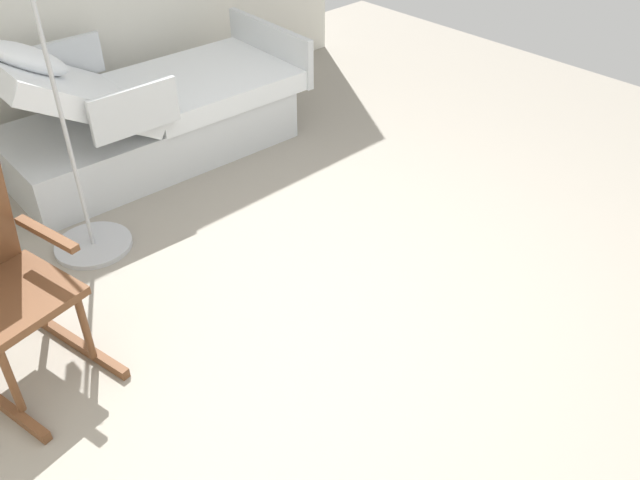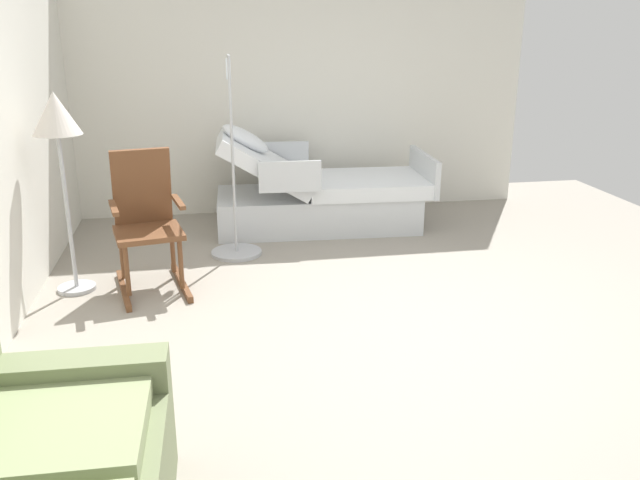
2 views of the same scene
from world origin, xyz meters
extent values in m
plane|color=gray|center=(0.00, 0.00, 0.00)|extent=(7.40, 7.40, 0.00)
cube|color=silver|center=(2.27, -0.05, 0.17)|extent=(0.97, 1.97, 0.35)
cube|color=white|center=(2.25, -0.52, 0.42)|extent=(0.97, 1.20, 0.14)
cube|color=white|center=(2.30, 0.47, 0.66)|extent=(0.95, 0.93, 0.60)
ellipsoid|color=white|center=(2.30, 0.63, 0.89)|extent=(0.36, 0.50, 0.36)
cube|color=silver|center=(1.78, 0.28, 0.63)|extent=(0.06, 0.56, 0.28)
cube|color=silver|center=(2.79, 0.23, 0.63)|extent=(0.06, 0.56, 0.28)
cube|color=silver|center=(2.22, -1.12, 0.53)|extent=(0.95, 0.10, 0.36)
cylinder|color=black|center=(1.95, 0.77, 0.05)|extent=(0.10, 0.10, 0.10)
cylinder|color=black|center=(2.67, 0.73, 0.05)|extent=(0.10, 0.10, 0.10)
cylinder|color=black|center=(1.87, -0.83, 0.05)|extent=(0.10, 0.10, 0.10)
cylinder|color=black|center=(2.59, -0.86, 0.05)|extent=(0.10, 0.10, 0.10)
cube|color=brown|center=(0.93, 1.25, 0.03)|extent=(0.75, 0.19, 0.05)
cylinder|color=brown|center=(0.75, 1.24, 0.25)|extent=(0.04, 0.04, 0.40)
cylinder|color=brown|center=(0.67, 1.62, 0.25)|extent=(0.04, 0.04, 0.40)
cylinder|color=brown|center=(1.11, 1.31, 0.25)|extent=(0.04, 0.04, 0.40)
cube|color=brown|center=(0.89, 1.46, 0.45)|extent=(0.54, 0.56, 0.04)
cube|color=brown|center=(0.91, 1.23, 0.67)|extent=(0.39, 0.12, 0.03)
cylinder|color=#B2B5BA|center=(1.58, 0.79, 0.01)|extent=(0.44, 0.44, 0.03)
cylinder|color=#B2B5BA|center=(1.58, 0.79, 0.85)|extent=(0.02, 0.02, 1.65)
camera|label=1|loc=(-1.60, 2.00, 2.38)|focal=37.99mm
camera|label=2|loc=(-3.92, 1.04, 1.93)|focal=37.02mm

